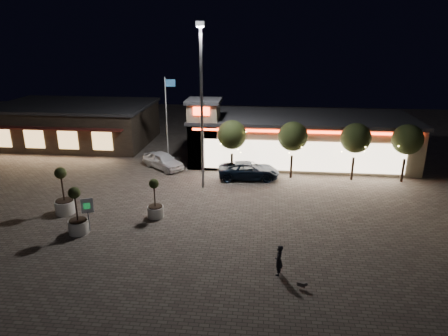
# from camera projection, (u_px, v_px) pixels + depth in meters

# --- Properties ---
(ground) EXTENTS (90.00, 90.00, 0.00)m
(ground) POSITION_uv_depth(u_px,v_px,m) (150.00, 234.00, 24.28)
(ground) COLOR #635A50
(ground) RESTS_ON ground
(retail_building) EXTENTS (20.40, 8.40, 6.10)m
(retail_building) POSITION_uv_depth(u_px,v_px,m) (295.00, 138.00, 37.47)
(retail_building) COLOR gray
(retail_building) RESTS_ON ground
(restaurant_building) EXTENTS (16.40, 11.00, 4.30)m
(restaurant_building) POSITION_uv_depth(u_px,v_px,m) (76.00, 123.00, 43.79)
(restaurant_building) COLOR #382D23
(restaurant_building) RESTS_ON ground
(floodlight_pole) EXTENTS (0.60, 0.40, 12.38)m
(floodlight_pole) POSITION_uv_depth(u_px,v_px,m) (202.00, 98.00, 29.32)
(floodlight_pole) COLOR gray
(floodlight_pole) RESTS_ON ground
(flagpole) EXTENTS (0.95, 0.10, 8.00)m
(flagpole) POSITION_uv_depth(u_px,v_px,m) (167.00, 115.00, 35.16)
(flagpole) COLOR white
(flagpole) RESTS_ON ground
(string_tree_a) EXTENTS (2.42, 2.42, 4.79)m
(string_tree_a) POSITION_uv_depth(u_px,v_px,m) (232.00, 135.00, 33.06)
(string_tree_a) COLOR #332319
(string_tree_a) RESTS_ON ground
(string_tree_b) EXTENTS (2.42, 2.42, 4.79)m
(string_tree_b) POSITION_uv_depth(u_px,v_px,m) (293.00, 137.00, 32.55)
(string_tree_b) COLOR #332319
(string_tree_b) RESTS_ON ground
(string_tree_c) EXTENTS (2.42, 2.42, 4.79)m
(string_tree_c) POSITION_uv_depth(u_px,v_px,m) (356.00, 138.00, 32.05)
(string_tree_c) COLOR #332319
(string_tree_c) RESTS_ON ground
(string_tree_d) EXTENTS (2.42, 2.42, 4.79)m
(string_tree_d) POSITION_uv_depth(u_px,v_px,m) (408.00, 140.00, 31.64)
(string_tree_d) COLOR #332319
(string_tree_d) RESTS_ON ground
(pickup_truck) EXTENTS (5.26, 2.81, 1.41)m
(pickup_truck) POSITION_uv_depth(u_px,v_px,m) (249.00, 170.00, 33.29)
(pickup_truck) COLOR black
(pickup_truck) RESTS_ON ground
(white_sedan) EXTENTS (4.50, 4.07, 1.48)m
(white_sedan) POSITION_uv_depth(u_px,v_px,m) (163.00, 160.00, 35.73)
(white_sedan) COLOR white
(white_sedan) RESTS_ON ground
(pedestrian) EXTENTS (0.49, 0.65, 1.63)m
(pedestrian) POSITION_uv_depth(u_px,v_px,m) (279.00, 260.00, 19.99)
(pedestrian) COLOR black
(pedestrian) RESTS_ON ground
(dog) EXTENTS (0.50, 0.30, 0.27)m
(dog) POSITION_uv_depth(u_px,v_px,m) (303.00, 284.00, 19.00)
(dog) COLOR #59514C
(dog) RESTS_ON ground
(planter_left) EXTENTS (1.32, 1.32, 3.26)m
(planter_left) POSITION_uv_depth(u_px,v_px,m) (64.00, 199.00, 26.81)
(planter_left) COLOR white
(planter_left) RESTS_ON ground
(planter_mid) EXTENTS (1.22, 1.22, 3.00)m
(planter_mid) POSITION_uv_depth(u_px,v_px,m) (78.00, 219.00, 24.15)
(planter_mid) COLOR white
(planter_mid) RESTS_ON ground
(planter_right) EXTENTS (1.09, 1.09, 2.69)m
(planter_right) POSITION_uv_depth(u_px,v_px,m) (155.00, 205.00, 26.28)
(planter_right) COLOR white
(planter_right) RESTS_ON ground
(valet_sign) EXTENTS (0.69, 0.34, 2.18)m
(valet_sign) POSITION_uv_depth(u_px,v_px,m) (87.00, 209.00, 24.14)
(valet_sign) COLOR gray
(valet_sign) RESTS_ON ground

